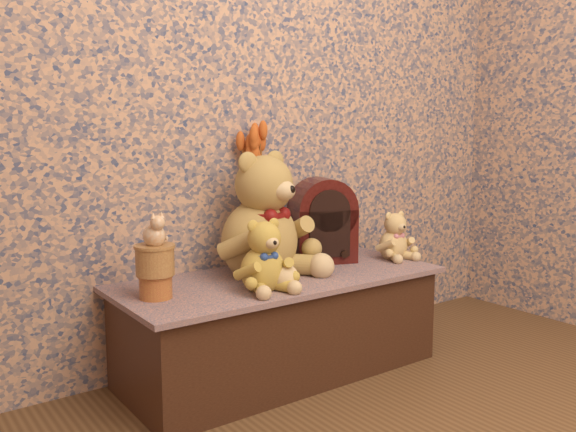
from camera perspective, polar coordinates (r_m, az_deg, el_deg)
name	(u,v)px	position (r m, az deg, el deg)	size (l,w,h in m)	color
display_shelf	(281,324)	(2.39, -0.71, -10.23)	(1.28, 0.55, 0.39)	#324667
teddy_large	(260,209)	(2.32, -2.71, 0.67)	(0.41, 0.49, 0.52)	#A27B3E
teddy_medium	(263,252)	(2.12, -2.42, -3.40)	(0.22, 0.26, 0.27)	#B48A33
teddy_small	(394,233)	(2.67, 9.97, -1.61)	(0.18, 0.21, 0.22)	tan
cathedral_radio	(322,220)	(2.58, 3.28, -0.34)	(0.26, 0.19, 0.36)	#380C0A
ceramic_vase	(256,243)	(2.48, -3.07, -2.52)	(0.12, 0.12, 0.20)	tan
dried_stalks	(255,168)	(2.44, -3.12, 4.53)	(0.21, 0.21, 0.41)	#CB5820
biscuit_tin_lower	(156,287)	(2.08, -12.41, -6.54)	(0.11, 0.11, 0.08)	gold
biscuit_tin_upper	(155,260)	(2.06, -12.49, -4.13)	(0.13, 0.13, 0.10)	tan
cat_figurine	(154,228)	(2.04, -12.58, -1.14)	(0.09, 0.09, 0.12)	silver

